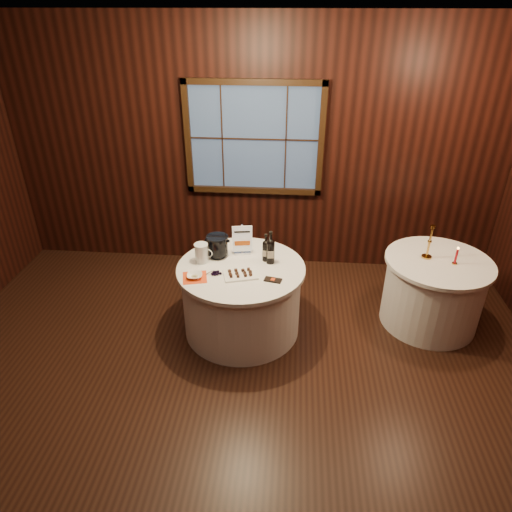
# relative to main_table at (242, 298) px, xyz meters

# --- Properties ---
(ground) EXTENTS (6.00, 6.00, 0.00)m
(ground) POSITION_rel_main_table_xyz_m (0.00, -1.00, -0.39)
(ground) COLOR black
(ground) RESTS_ON ground
(back_wall) EXTENTS (6.00, 0.10, 3.00)m
(back_wall) POSITION_rel_main_table_xyz_m (0.00, 1.48, 1.16)
(back_wall) COLOR black
(back_wall) RESTS_ON ground
(main_table) EXTENTS (1.28, 1.28, 0.77)m
(main_table) POSITION_rel_main_table_xyz_m (0.00, 0.00, 0.00)
(main_table) COLOR white
(main_table) RESTS_ON ground
(side_table) EXTENTS (1.08, 1.08, 0.77)m
(side_table) POSITION_rel_main_table_xyz_m (2.00, 0.30, 0.00)
(side_table) COLOR white
(side_table) RESTS_ON ground
(sign_stand) EXTENTS (0.20, 0.12, 0.33)m
(sign_stand) POSITION_rel_main_table_xyz_m (-0.02, 0.27, 0.50)
(sign_stand) COLOR silver
(sign_stand) RESTS_ON main_table
(port_bottle_left) EXTENTS (0.07, 0.08, 0.30)m
(port_bottle_left) POSITION_rel_main_table_xyz_m (0.24, 0.15, 0.51)
(port_bottle_left) COLOR black
(port_bottle_left) RESTS_ON main_table
(port_bottle_right) EXTENTS (0.08, 0.09, 0.35)m
(port_bottle_right) POSITION_rel_main_table_xyz_m (0.28, 0.11, 0.53)
(port_bottle_right) COLOR black
(port_bottle_right) RESTS_ON main_table
(ice_bucket) EXTENTS (0.22, 0.22, 0.23)m
(ice_bucket) POSITION_rel_main_table_xyz_m (-0.26, 0.19, 0.50)
(ice_bucket) COLOR black
(ice_bucket) RESTS_ON main_table
(chocolate_plate) EXTENTS (0.36, 0.29, 0.05)m
(chocolate_plate) POSITION_rel_main_table_xyz_m (0.01, -0.17, 0.40)
(chocolate_plate) COLOR white
(chocolate_plate) RESTS_ON main_table
(chocolate_box) EXTENTS (0.18, 0.12, 0.01)m
(chocolate_box) POSITION_rel_main_table_xyz_m (0.33, -0.23, 0.39)
(chocolate_box) COLOR black
(chocolate_box) RESTS_ON main_table
(grape_bunch) EXTENTS (0.16, 0.07, 0.04)m
(grape_bunch) POSITION_rel_main_table_xyz_m (-0.22, -0.17, 0.40)
(grape_bunch) COLOR black
(grape_bunch) RESTS_ON main_table
(glass_pitcher) EXTENTS (0.19, 0.14, 0.20)m
(glass_pitcher) POSITION_rel_main_table_xyz_m (-0.40, 0.06, 0.48)
(glass_pitcher) COLOR silver
(glass_pitcher) RESTS_ON main_table
(orange_napkin) EXTENTS (0.27, 0.27, 0.00)m
(orange_napkin) POSITION_rel_main_table_xyz_m (-0.42, -0.24, 0.38)
(orange_napkin) COLOR red
(orange_napkin) RESTS_ON main_table
(cracker_bowl) EXTENTS (0.16, 0.16, 0.04)m
(cracker_bowl) POSITION_rel_main_table_xyz_m (-0.42, -0.24, 0.40)
(cracker_bowl) COLOR white
(cracker_bowl) RESTS_ON orange_napkin
(brass_candlestick) EXTENTS (0.10, 0.10, 0.36)m
(brass_candlestick) POSITION_rel_main_table_xyz_m (1.88, 0.35, 0.51)
(brass_candlestick) COLOR #BB8B3A
(brass_candlestick) RESTS_ON side_table
(red_candle) EXTENTS (0.05, 0.05, 0.19)m
(red_candle) POSITION_rel_main_table_xyz_m (2.13, 0.24, 0.46)
(red_candle) COLOR #BB8B3A
(red_candle) RESTS_ON side_table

